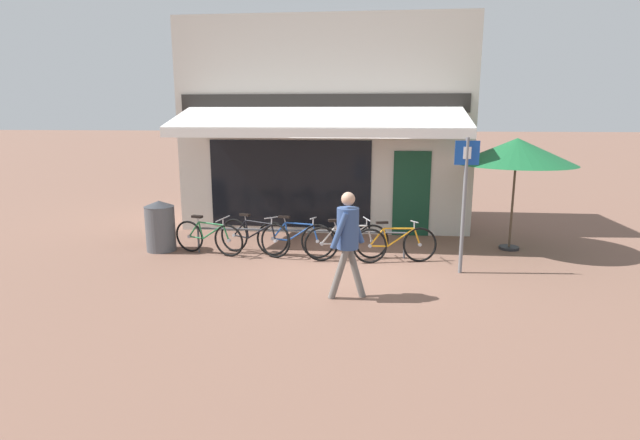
# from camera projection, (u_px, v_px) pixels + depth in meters

# --- Properties ---
(ground_plane) EXTENTS (160.00, 160.00, 0.00)m
(ground_plane) POSITION_uv_depth(u_px,v_px,m) (345.00, 266.00, 10.00)
(ground_plane) COLOR brown
(shop_front) EXTENTS (7.39, 4.87, 5.32)m
(shop_front) POSITION_uv_depth(u_px,v_px,m) (328.00, 126.00, 13.63)
(shop_front) COLOR beige
(shop_front) RESTS_ON ground_plane
(bike_rack_rail) EXTENTS (4.55, 0.04, 0.57)m
(bike_rack_rail) POSITION_uv_depth(u_px,v_px,m) (299.00, 233.00, 10.62)
(bike_rack_rail) COLOR #47494F
(bike_rack_rail) RESTS_ON ground_plane
(bicycle_green) EXTENTS (1.67, 0.66, 0.85)m
(bicycle_green) POSITION_uv_depth(u_px,v_px,m) (208.00, 237.00, 10.73)
(bicycle_green) COLOR black
(bicycle_green) RESTS_ON ground_plane
(bicycle_black) EXTENTS (1.72, 0.78, 0.88)m
(bicycle_black) POSITION_uv_depth(u_px,v_px,m) (254.00, 237.00, 10.74)
(bicycle_black) COLOR black
(bicycle_black) RESTS_ON ground_plane
(bicycle_blue) EXTENTS (1.72, 0.52, 0.89)m
(bicycle_blue) POSITION_uv_depth(u_px,v_px,m) (295.00, 239.00, 10.58)
(bicycle_blue) COLOR black
(bicycle_blue) RESTS_ON ground_plane
(bicycle_silver) EXTENTS (1.75, 0.68, 0.87)m
(bicycle_silver) POSITION_uv_depth(u_px,v_px,m) (347.00, 241.00, 10.34)
(bicycle_silver) COLOR black
(bicycle_silver) RESTS_ON ground_plane
(bicycle_orange) EXTENTS (1.75, 0.65, 0.87)m
(bicycle_orange) POSITION_uv_depth(u_px,v_px,m) (395.00, 244.00, 10.17)
(bicycle_orange) COLOR black
(bicycle_orange) RESTS_ON ground_plane
(pedestrian_adult) EXTENTS (0.64, 0.51, 1.78)m
(pedestrian_adult) POSITION_uv_depth(u_px,v_px,m) (348.00, 234.00, 8.04)
(pedestrian_adult) COLOR slate
(pedestrian_adult) RESTS_ON ground_plane
(litter_bin) EXTENTS (0.65, 0.65, 1.12)m
(litter_bin) POSITION_uv_depth(u_px,v_px,m) (160.00, 226.00, 11.00)
(litter_bin) COLOR #515459
(litter_bin) RESTS_ON ground_plane
(parking_sign) EXTENTS (0.44, 0.07, 2.57)m
(parking_sign) POSITION_uv_depth(u_px,v_px,m) (465.00, 192.00, 9.22)
(parking_sign) COLOR slate
(parking_sign) RESTS_ON ground_plane
(cafe_parasol) EXTENTS (2.53, 2.53, 2.47)m
(cafe_parasol) POSITION_uv_depth(u_px,v_px,m) (517.00, 152.00, 10.77)
(cafe_parasol) COLOR #4C3D2D
(cafe_parasol) RESTS_ON ground_plane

